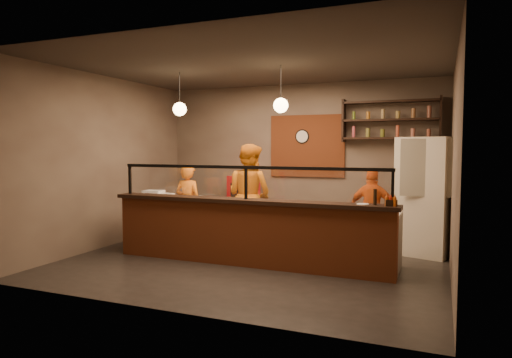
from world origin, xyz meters
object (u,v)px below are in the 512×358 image
at_px(red_cooler, 244,205).
at_px(condiment_caddy, 391,203).
at_px(wall_clock, 302,137).
at_px(cook_mid, 249,195).
at_px(cook_right, 373,210).
at_px(pizza_dough, 237,204).
at_px(fridge, 426,196).
at_px(cook_left, 188,204).
at_px(pepper_mill, 375,197).

distance_m(red_cooler, condiment_caddy, 4.16).
xyz_separation_m(wall_clock, condiment_caddy, (2.10, -2.76, -1.00)).
distance_m(cook_mid, red_cooler, 1.28).
relative_size(wall_clock, red_cooler, 0.24).
bearing_deg(cook_right, condiment_caddy, 108.58).
bearing_deg(pizza_dough, condiment_caddy, -11.16).
relative_size(pizza_dough, condiment_caddy, 2.82).
height_order(wall_clock, pizza_dough, wall_clock).
relative_size(cook_right, fridge, 0.73).
relative_size(cook_left, pepper_mill, 6.78).
bearing_deg(pepper_mill, pizza_dough, 167.99).
relative_size(cook_left, cook_right, 1.03).
height_order(cook_left, fridge, fridge).
xyz_separation_m(fridge, pepper_mill, (-0.62, -1.88, 0.15)).
distance_m(cook_right, pizza_dough, 2.45).
xyz_separation_m(condiment_caddy, pepper_mill, (-0.22, 0.01, 0.07)).
relative_size(wall_clock, cook_left, 0.19).
bearing_deg(pepper_mill, condiment_caddy, -1.74).
height_order(cook_mid, red_cooler, cook_mid).
distance_m(cook_left, pizza_dough, 1.49).
height_order(cook_right, condiment_caddy, cook_right).
bearing_deg(cook_right, red_cooler, -10.98).
relative_size(wall_clock, pizza_dough, 0.66).
bearing_deg(pepper_mill, fridge, 71.85).
bearing_deg(fridge, cook_right, -153.87).
relative_size(fridge, pizza_dough, 4.54).
height_order(fridge, red_cooler, fridge).
distance_m(wall_clock, pizza_dough, 2.59).
relative_size(wall_clock, pepper_mill, 1.32).
xyz_separation_m(fridge, condiment_caddy, (-0.40, -1.89, 0.08)).
bearing_deg(condiment_caddy, cook_left, 163.58).
distance_m(pizza_dough, condiment_caddy, 2.65).
bearing_deg(pizza_dough, fridge, 24.71).
relative_size(cook_mid, red_cooler, 1.54).
bearing_deg(cook_mid, pepper_mill, 167.44).
relative_size(cook_left, cook_mid, 0.80).
xyz_separation_m(cook_mid, condiment_caddy, (2.73, -1.37, 0.14)).
height_order(cook_left, red_cooler, cook_left).
distance_m(fridge, red_cooler, 3.78).
height_order(cook_mid, cook_right, cook_mid).
bearing_deg(pizza_dough, pepper_mill, -12.01).
xyz_separation_m(wall_clock, red_cooler, (-1.22, -0.31, -1.47)).
bearing_deg(cook_left, pizza_dough, 156.68).
bearing_deg(condiment_caddy, wall_clock, 127.26).
bearing_deg(cook_left, fridge, -167.93).
distance_m(wall_clock, condiment_caddy, 3.61).
relative_size(wall_clock, cook_right, 0.20).
relative_size(cook_left, fridge, 0.75).
bearing_deg(wall_clock, red_cooler, -165.76).
height_order(cook_right, pizza_dough, cook_right).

